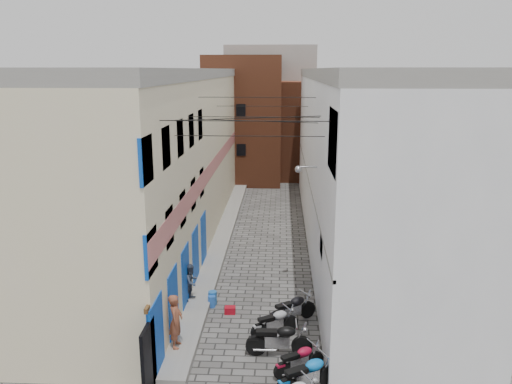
% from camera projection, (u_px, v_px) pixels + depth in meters
% --- Properties ---
extents(plinth, '(0.90, 26.00, 0.25)m').
position_uv_depth(plinth, '(223.00, 237.00, 26.98)').
color(plinth, gray).
rests_on(plinth, ground).
extents(building_left, '(5.10, 27.00, 9.00)m').
position_uv_depth(building_left, '(166.00, 157.00, 26.03)').
color(building_left, beige).
rests_on(building_left, ground).
extents(building_right, '(5.94, 26.00, 9.00)m').
position_uv_depth(building_right, '(358.00, 159.00, 25.57)').
color(building_right, silver).
rests_on(building_right, ground).
extents(building_far_brick_left, '(6.00, 6.00, 10.00)m').
position_uv_depth(building_far_brick_left, '(244.00, 120.00, 40.36)').
color(building_far_brick_left, brown).
rests_on(building_far_brick_left, ground).
extents(building_far_brick_right, '(5.00, 6.00, 8.00)m').
position_uv_depth(building_far_brick_right, '(305.00, 129.00, 42.28)').
color(building_far_brick_right, brown).
rests_on(building_far_brick_right, ground).
extents(building_far_concrete, '(8.00, 5.00, 11.00)m').
position_uv_depth(building_far_concrete, '(270.00, 108.00, 45.96)').
color(building_far_concrete, gray).
rests_on(building_far_concrete, ground).
extents(far_shopfront, '(2.00, 0.30, 2.40)m').
position_uv_depth(far_shopfront, '(267.00, 173.00, 38.45)').
color(far_shopfront, black).
rests_on(far_shopfront, ground).
extents(overhead_wires, '(5.80, 13.02, 1.32)m').
position_uv_depth(overhead_wires, '(255.00, 116.00, 20.01)').
color(overhead_wires, black).
rests_on(overhead_wires, ground).
extents(motorcycle_c, '(2.11, 1.59, 1.19)m').
position_uv_depth(motorcycle_c, '(308.00, 373.00, 14.09)').
color(motorcycle_c, '#0C65B7').
rests_on(motorcycle_c, ground).
extents(motorcycle_d, '(1.78, 1.36, 1.01)m').
position_uv_depth(motorcycle_d, '(299.00, 359.00, 14.98)').
color(motorcycle_d, maroon).
rests_on(motorcycle_d, ground).
extents(motorcycle_e, '(2.16, 0.72, 1.24)m').
position_uv_depth(motorcycle_e, '(279.00, 338.00, 15.91)').
color(motorcycle_e, black).
rests_on(motorcycle_e, ground).
extents(motorcycle_f, '(1.86, 1.40, 1.05)m').
position_uv_depth(motorcycle_f, '(275.00, 321.00, 17.17)').
color(motorcycle_f, '#A5A6AA').
rests_on(motorcycle_f, ground).
extents(motorcycle_g, '(2.01, 1.66, 1.16)m').
position_uv_depth(motorcycle_g, '(292.00, 308.00, 18.02)').
color(motorcycle_g, black).
rests_on(motorcycle_g, ground).
extents(person_a, '(0.44, 0.66, 1.79)m').
position_uv_depth(person_a, '(176.00, 321.00, 15.91)').
color(person_a, brown).
rests_on(person_a, plinth).
extents(person_b, '(0.79, 0.87, 1.44)m').
position_uv_depth(person_b, '(191.00, 282.00, 19.27)').
color(person_b, '#323C4C').
rests_on(person_b, plinth).
extents(water_jug_near, '(0.31, 0.31, 0.45)m').
position_uv_depth(water_jug_near, '(212.00, 301.00, 19.28)').
color(water_jug_near, blue).
rests_on(water_jug_near, ground).
extents(water_jug_far, '(0.35, 0.35, 0.53)m').
position_uv_depth(water_jug_far, '(213.00, 298.00, 19.50)').
color(water_jug_far, '#2365B2').
rests_on(water_jug_far, ground).
extents(red_crate, '(0.41, 0.32, 0.25)m').
position_uv_depth(red_crate, '(230.00, 310.00, 18.80)').
color(red_crate, '#A80C1A').
rests_on(red_crate, ground).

